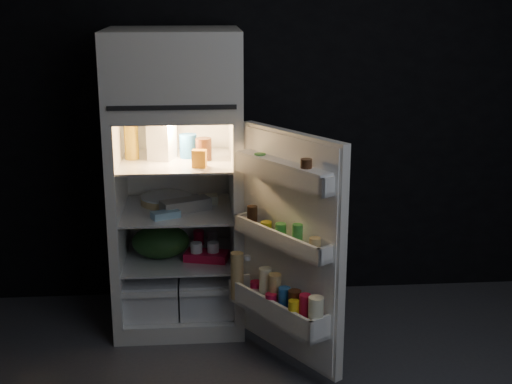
{
  "coord_description": "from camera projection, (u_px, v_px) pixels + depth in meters",
  "views": [
    {
      "loc": [
        -0.55,
        -2.82,
        1.99
      ],
      "look_at": [
        -0.25,
        1.0,
        0.9
      ],
      "focal_mm": 50.0,
      "sensor_mm": 36.0,
      "label": 1
    }
  ],
  "objects": [
    {
      "name": "milk_jug",
      "position": [
        162.0,
        139.0,
        4.17
      ],
      "size": [
        0.17,
        0.17,
        0.24
      ],
      "primitive_type": "cube",
      "rotation": [
        0.0,
        0.0,
        -0.36
      ],
      "color": "white",
      "rests_on": "refrigerator"
    },
    {
      "name": "mayo_jar",
      "position": [
        188.0,
        146.0,
        4.23
      ],
      "size": [
        0.12,
        0.12,
        0.14
      ],
      "primitive_type": "cylinder",
      "rotation": [
        0.0,
        0.0,
        0.15
      ],
      "color": "#205DAE",
      "rests_on": "refrigerator"
    },
    {
      "name": "wrapped_pkg",
      "position": [
        208.0,
        199.0,
        4.37
      ],
      "size": [
        0.12,
        0.1,
        0.05
      ],
      "primitive_type": "cube",
      "rotation": [
        0.0,
        0.0,
        0.05
      ],
      "color": "#F3F1C7",
      "rests_on": "refrigerator"
    },
    {
      "name": "small_carton",
      "position": [
        199.0,
        159.0,
        4.0
      ],
      "size": [
        0.09,
        0.07,
        0.1
      ],
      "primitive_type": "cube",
      "rotation": [
        0.0,
        0.0,
        -0.18
      ],
      "color": "orange",
      "rests_on": "refrigerator"
    },
    {
      "name": "fridge_door",
      "position": [
        287.0,
        252.0,
        3.7
      ],
      "size": [
        0.55,
        0.71,
        1.22
      ],
      "color": "white",
      "rests_on": "ground"
    },
    {
      "name": "flat_package",
      "position": [
        166.0,
        215.0,
        4.09
      ],
      "size": [
        0.18,
        0.14,
        0.04
      ],
      "primitive_type": "cube",
      "rotation": [
        0.0,
        0.0,
        0.41
      ],
      "color": "#85B4CD",
      "rests_on": "refrigerator"
    },
    {
      "name": "yogurt_tray",
      "position": [
        207.0,
        256.0,
        4.27
      ],
      "size": [
        0.28,
        0.2,
        0.05
      ],
      "primitive_type": "cube",
      "rotation": [
        0.0,
        0.0,
        -0.25
      ],
      "color": "red",
      "rests_on": "refrigerator"
    },
    {
      "name": "produce_bag",
      "position": [
        161.0,
        241.0,
        4.31
      ],
      "size": [
        0.4,
        0.35,
        0.2
      ],
      "primitive_type": "ellipsoid",
      "rotation": [
        0.0,
        0.0,
        0.19
      ],
      "color": "#193815",
      "rests_on": "refrigerator"
    },
    {
      "name": "refrigerator",
      "position": [
        177.0,
        170.0,
        4.24
      ],
      "size": [
        0.76,
        0.71,
        1.78
      ],
      "color": "white",
      "rests_on": "ground"
    },
    {
      "name": "wall_back",
      "position": [
        286.0,
        94.0,
        4.55
      ],
      "size": [
        4.0,
        0.0,
        2.7
      ],
      "primitive_type": "cube",
      "color": "black",
      "rests_on": "ground"
    },
    {
      "name": "jam_jar",
      "position": [
        204.0,
        149.0,
        4.17
      ],
      "size": [
        0.1,
        0.1,
        0.13
      ],
      "primitive_type": "cylinder",
      "rotation": [
        0.0,
        0.0,
        0.08
      ],
      "color": "#331B0E",
      "rests_on": "refrigerator"
    },
    {
      "name": "egg_carton",
      "position": [
        186.0,
        205.0,
        4.22
      ],
      "size": [
        0.31,
        0.22,
        0.07
      ],
      "primitive_type": "cube",
      "rotation": [
        0.0,
        0.0,
        0.42
      ],
      "color": "gray",
      "rests_on": "refrigerator"
    },
    {
      "name": "small_can_red",
      "position": [
        199.0,
        237.0,
        4.54
      ],
      "size": [
        0.08,
        0.08,
        0.09
      ],
      "primitive_type": "cylinder",
      "rotation": [
        0.0,
        0.0,
        -0.26
      ],
      "color": "red",
      "rests_on": "refrigerator"
    },
    {
      "name": "amber_bottle",
      "position": [
        131.0,
        141.0,
        4.18
      ],
      "size": [
        0.1,
        0.1,
        0.22
      ],
      "primitive_type": "cylinder",
      "rotation": [
        0.0,
        0.0,
        0.17
      ],
      "color": "#B08C1C",
      "rests_on": "refrigerator"
    },
    {
      "name": "small_can_silver",
      "position": [
        213.0,
        238.0,
        4.52
      ],
      "size": [
        0.06,
        0.06,
        0.09
      ],
      "primitive_type": "cylinder",
      "rotation": [
        0.0,
        0.0,
        -0.01
      ],
      "color": "silver",
      "rests_on": "refrigerator"
    },
    {
      "name": "pie",
      "position": [
        166.0,
        200.0,
        4.37
      ],
      "size": [
        0.38,
        0.38,
        0.04
      ],
      "primitive_type": "cylinder",
      "rotation": [
        0.0,
        0.0,
        -0.25
      ],
      "color": "tan",
      "rests_on": "refrigerator"
    },
    {
      "name": "wall_front",
      "position": [
        511.0,
        356.0,
        1.29
      ],
      "size": [
        4.0,
        0.0,
        2.7
      ],
      "primitive_type": "cube",
      "color": "black",
      "rests_on": "ground"
    }
  ]
}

